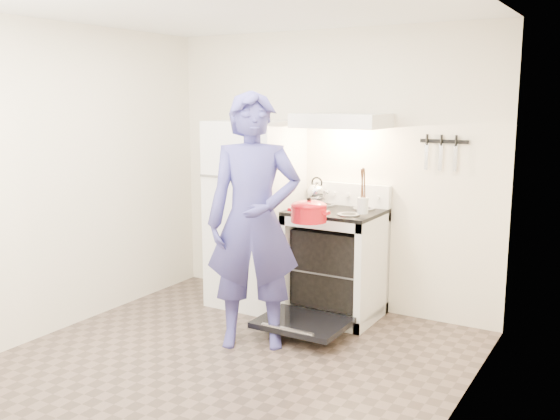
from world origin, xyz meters
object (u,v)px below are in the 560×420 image
(stove_body, at_px, (335,265))
(dutch_oven, at_px, (309,214))
(refrigerator, at_px, (255,213))
(person, at_px, (254,222))
(tea_kettle, at_px, (317,191))

(stove_body, relative_size, dutch_oven, 2.64)
(refrigerator, bearing_deg, person, -57.95)
(stove_body, bearing_deg, tea_kettle, 147.69)
(refrigerator, bearing_deg, stove_body, 1.77)
(tea_kettle, bearing_deg, stove_body, -32.31)
(person, bearing_deg, stove_body, 44.33)
(tea_kettle, bearing_deg, person, -89.42)
(refrigerator, height_order, dutch_oven, refrigerator)
(stove_body, height_order, person, person)
(refrigerator, distance_m, dutch_oven, 1.01)
(refrigerator, relative_size, dutch_oven, 4.88)
(stove_body, height_order, dutch_oven, dutch_oven)
(refrigerator, height_order, stove_body, refrigerator)
(refrigerator, xyz_separation_m, tea_kettle, (0.53, 0.20, 0.22))
(person, height_order, dutch_oven, person)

